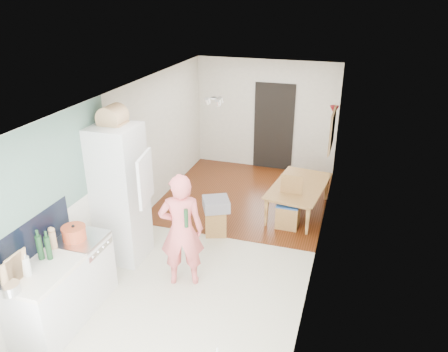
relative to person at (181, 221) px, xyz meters
The scene contains 31 objects.
room_shell 1.15m from the person, 82.64° to the left, with size 3.20×7.00×2.50m, color beige, non-canonical shape.
floor 1.51m from the person, 82.64° to the left, with size 3.20×7.00×0.01m, color beige.
wood_floor_overlay 3.13m from the person, 87.22° to the left, with size 3.20×3.30×0.01m, color maroon.
sage_wall_panel 1.90m from the person, 148.53° to the right, with size 0.02×3.00×1.30m, color slate.
tile_splashback 2.04m from the person, 135.12° to the right, with size 0.02×1.90×0.50m, color black.
doorway_recess 4.61m from the person, 85.72° to the left, with size 0.90×0.04×2.00m, color black.
base_cabinet 1.93m from the person, 128.85° to the right, with size 0.60×0.90×0.86m, color silver.
worktop 1.85m from the person, 128.85° to the right, with size 0.62×0.92×0.06m, color #EDE6CF.
range_cooker 1.46m from the person, 149.35° to the right, with size 0.60×0.60×0.88m, color silver.
cooker_top 1.35m from the person, 149.35° to the right, with size 0.60×0.60×0.04m, color silver.
fridge_housing 1.18m from the person, 163.43° to the left, with size 0.66×0.66×2.15m, color silver.
fridge_door 0.75m from the person, behind, with size 0.56×0.04×0.70m, color silver.
fridge_interior 1.04m from the person, 157.67° to the left, with size 0.02×0.52×0.66m, color white.
pinboard 3.52m from the person, 60.24° to the left, with size 0.03×0.90×0.70m, color tan.
pinboard_frame 3.51m from the person, 60.45° to the left, with size 0.01×0.94×0.74m, color #AB7C42.
wall_sconce 4.10m from the person, 65.32° to the left, with size 0.18×0.18×0.16m, color maroon.
person is the anchor object (origin of this frame).
dining_table 2.99m from the person, 63.57° to the left, with size 1.38×0.77×0.49m, color #AB7C42.
dining_chair 2.39m from the person, 60.06° to the left, with size 0.39×0.39×0.91m, color #AB7C42, non-canonical shape.
stool 1.60m from the person, 89.05° to the left, with size 0.35×0.35×0.46m, color #AB7C42, non-canonical shape.
grey_drape 1.49m from the person, 88.92° to the left, with size 0.43×0.43×0.19m, color gray.
bread_bin 1.76m from the person, 160.00° to the left, with size 0.37×0.35×0.19m, color tan, non-canonical shape.
red_casserole 1.40m from the person, 148.60° to the right, with size 0.31×0.31×0.18m, color #CE4E2A.
steel_pan 2.22m from the person, 122.92° to the right, with size 0.22×0.22×0.11m, color silver.
held_bottle 0.24m from the person, 46.03° to the right, with size 0.06×0.06×0.26m, color #193D1E.
bottle_a 1.80m from the person, 136.69° to the right, with size 0.07×0.07×0.32m, color #193D1E.
bottle_b 1.71m from the person, 135.22° to the right, with size 0.07×0.07×0.31m, color #193D1E.
bottle_c 1.99m from the person, 128.67° to the right, with size 0.10×0.10×0.24m, color silver.
pepper_mill_front 1.63m from the person, 143.00° to the right, with size 0.06×0.06×0.23m, color tan.
pepper_mill_back 1.65m from the person, 142.76° to the right, with size 0.07×0.07×0.24m, color tan.
chopping_boards 2.13m from the person, 125.80° to the right, with size 0.04×0.28×0.38m, color tan, non-canonical shape.
Camera 1 is at (1.99, -5.91, 3.96)m, focal length 35.00 mm.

